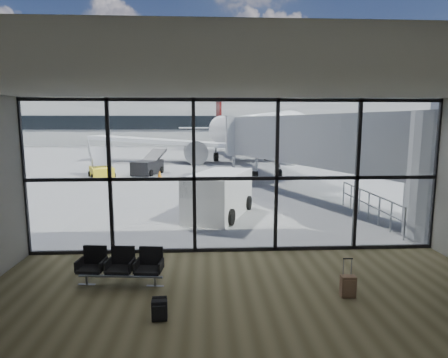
{
  "coord_description": "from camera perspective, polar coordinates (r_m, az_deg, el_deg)",
  "views": [
    {
      "loc": [
        -0.89,
        -10.71,
        3.77
      ],
      "look_at": [
        -0.18,
        3.0,
        1.74
      ],
      "focal_mm": 30.0,
      "sensor_mm": 36.0,
      "label": 1
    }
  ],
  "objects": [
    {
      "name": "ground",
      "position": [
        50.86,
        -1.97,
        4.13
      ],
      "size": [
        220.0,
        220.0,
        0.0
      ],
      "primitive_type": "plane",
      "color": "slate",
      "rests_on": "ground"
    },
    {
      "name": "lounge_shell",
      "position": [
        6.09,
        5.51,
        -2.23
      ],
      "size": [
        12.02,
        8.01,
        4.51
      ],
      "color": "brown",
      "rests_on": "ground"
    },
    {
      "name": "glass_curtain_wall",
      "position": [
        10.86,
        1.77,
        0.33
      ],
      "size": [
        12.1,
        0.12,
        4.5
      ],
      "color": "white",
      "rests_on": "ground"
    },
    {
      "name": "jet_bridge",
      "position": [
        18.74,
        15.1,
        5.01
      ],
      "size": [
        8.0,
        16.5,
        4.33
      ],
      "color": "#A0A3A5",
      "rests_on": "ground"
    },
    {
      "name": "apron_railing",
      "position": [
        15.92,
        21.19,
        -3.23
      ],
      "size": [
        0.06,
        5.46,
        1.11
      ],
      "color": "gray",
      "rests_on": "ground"
    },
    {
      "name": "far_terminal",
      "position": [
        72.69,
        -2.77,
        8.72
      ],
      "size": [
        80.0,
        12.2,
        11.0
      ],
      "color": "#B2B2AD",
      "rests_on": "ground"
    },
    {
      "name": "tree_1",
      "position": [
        91.08,
        -28.03,
        8.34
      ],
      "size": [
        5.61,
        5.61,
        8.07
      ],
      "color": "#382619",
      "rests_on": "ground"
    },
    {
      "name": "tree_2",
      "position": [
        88.75,
        -24.51,
        9.0
      ],
      "size": [
        6.27,
        6.27,
        9.03
      ],
      "color": "#382619",
      "rests_on": "ground"
    },
    {
      "name": "tree_3",
      "position": [
        86.74,
        -20.73,
        8.41
      ],
      "size": [
        4.95,
        4.95,
        7.12
      ],
      "color": "#382619",
      "rests_on": "ground"
    },
    {
      "name": "tree_4",
      "position": [
        85.14,
        -16.85,
        9.02
      ],
      "size": [
        5.61,
        5.61,
        8.07
      ],
      "color": "#382619",
      "rests_on": "ground"
    },
    {
      "name": "tree_5",
      "position": [
        83.94,
        -12.84,
        9.61
      ],
      "size": [
        6.27,
        6.27,
        9.03
      ],
      "color": "#382619",
      "rests_on": "ground"
    },
    {
      "name": "seating_row",
      "position": [
        9.38,
        -15.35,
        -12.38
      ],
      "size": [
        1.99,
        0.75,
        0.88
      ],
      "rotation": [
        0.0,
        0.0,
        -0.1
      ],
      "color": "gray",
      "rests_on": "ground"
    },
    {
      "name": "backpack",
      "position": [
        7.74,
        -9.81,
        -19.04
      ],
      "size": [
        0.31,
        0.29,
        0.45
      ],
      "rotation": [
        0.0,
        0.0,
        0.06
      ],
      "color": "black",
      "rests_on": "ground"
    },
    {
      "name": "suitcase",
      "position": [
        8.92,
        18.38,
        -15.24
      ],
      "size": [
        0.32,
        0.25,
        0.86
      ],
      "rotation": [
        0.0,
        0.0,
        -0.04
      ],
      "color": "brown",
      "rests_on": "ground"
    },
    {
      "name": "airliner",
      "position": [
        39.44,
        2.47,
        6.96
      ],
      "size": [
        30.62,
        35.59,
        9.18
      ],
      "rotation": [
        0.0,
        0.0,
        0.11
      ],
      "color": "white",
      "rests_on": "ground"
    },
    {
      "name": "service_van",
      "position": [
        15.38,
        -0.87,
        -2.32
      ],
      "size": [
        3.11,
        4.45,
        1.78
      ],
      "rotation": [
        0.0,
        0.0,
        -0.36
      ],
      "color": "silver",
      "rests_on": "ground"
    },
    {
      "name": "belt_loader",
      "position": [
        28.88,
        -11.47,
        1.93
      ],
      "size": [
        2.37,
        4.13,
        1.81
      ],
      "rotation": [
        0.0,
        0.0,
        -0.29
      ],
      "color": "black",
      "rests_on": "ground"
    },
    {
      "name": "mobile_stairs",
      "position": [
        28.05,
        -18.18,
        1.27
      ],
      "size": [
        2.41,
        3.26,
        2.09
      ],
      "rotation": [
        0.0,
        0.0,
        0.4
      ],
      "color": "yellow",
      "rests_on": "ground"
    },
    {
      "name": "traffic_cone_a",
      "position": [
        25.72,
        -9.76,
        0.52
      ],
      "size": [
        0.45,
        0.45,
        0.64
      ],
      "color": "orange",
      "rests_on": "ground"
    },
    {
      "name": "traffic_cone_b",
      "position": [
        20.61,
        0.86,
        -1.35
      ],
      "size": [
        0.42,
        0.42,
        0.6
      ],
      "color": "red",
      "rests_on": "ground"
    },
    {
      "name": "traffic_cone_c",
      "position": [
        26.83,
        -0.37,
        0.96
      ],
      "size": [
        0.45,
        0.45,
        0.64
      ],
      "color": "orange",
      "rests_on": "ground"
    }
  ]
}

